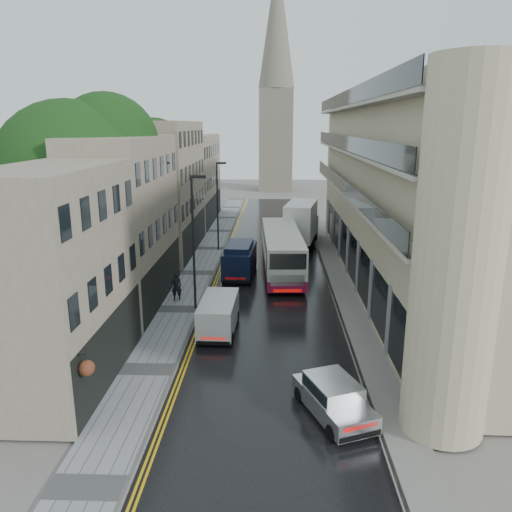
# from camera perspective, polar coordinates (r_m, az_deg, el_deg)

# --- Properties ---
(road) EXTENTS (9.00, 85.00, 0.02)m
(road) POSITION_cam_1_polar(r_m,az_deg,el_deg) (40.56, 1.58, -2.15)
(road) COLOR black
(road) RESTS_ON ground
(left_sidewalk) EXTENTS (2.70, 85.00, 0.12)m
(left_sidewalk) POSITION_cam_1_polar(r_m,az_deg,el_deg) (41.00, -6.62, -1.98)
(left_sidewalk) COLOR gray
(left_sidewalk) RESTS_ON ground
(right_sidewalk) EXTENTS (1.80, 85.00, 0.12)m
(right_sidewalk) POSITION_cam_1_polar(r_m,az_deg,el_deg) (40.86, 9.18, -2.13)
(right_sidewalk) COLOR slate
(right_sidewalk) RESTS_ON ground
(old_shop_row) EXTENTS (4.50, 56.00, 12.00)m
(old_shop_row) POSITION_cam_1_polar(r_m,az_deg,el_deg) (42.83, -11.16, 6.70)
(old_shop_row) COLOR gray
(old_shop_row) RESTS_ON ground
(modern_block) EXTENTS (8.00, 40.00, 14.00)m
(modern_block) POSITION_cam_1_polar(r_m,az_deg,el_deg) (38.91, 17.10, 7.03)
(modern_block) COLOR #C1B78F
(modern_block) RESTS_ON ground
(church_spire) EXTENTS (6.40, 6.40, 40.00)m
(church_spire) POSITION_cam_1_polar(r_m,az_deg,el_deg) (93.65, 2.35, 19.80)
(church_spire) COLOR slate
(church_spire) RESTS_ON ground
(tree_near) EXTENTS (10.56, 10.56, 13.89)m
(tree_near) POSITION_cam_1_polar(r_m,az_deg,el_deg) (34.16, -20.04, 5.69)
(tree_near) COLOR black
(tree_near) RESTS_ON ground
(tree_far) EXTENTS (9.24, 9.24, 12.46)m
(tree_far) POSITION_cam_1_polar(r_m,az_deg,el_deg) (46.36, -13.68, 7.45)
(tree_far) COLOR black
(tree_far) RESTS_ON ground
(cream_bus) EXTENTS (3.51, 12.70, 3.43)m
(cream_bus) POSITION_cam_1_polar(r_m,az_deg,el_deg) (37.39, 1.32, -0.86)
(cream_bus) COLOR beige
(cream_bus) RESTS_ON road
(white_lorry) EXTENTS (4.09, 8.88, 4.49)m
(white_lorry) POSITION_cam_1_polar(r_m,az_deg,el_deg) (48.14, 3.55, 3.32)
(white_lorry) COLOR white
(white_lorry) RESTS_ON road
(silver_hatchback) EXTENTS (3.35, 4.70, 1.62)m
(silver_hatchback) POSITION_cam_1_polar(r_m,az_deg,el_deg) (20.33, 8.72, -18.16)
(silver_hatchback) COLOR silver
(silver_hatchback) RESTS_ON road
(white_van) EXTENTS (2.09, 4.63, 2.07)m
(white_van) POSITION_cam_1_polar(r_m,az_deg,el_deg) (28.06, -6.60, -7.89)
(white_van) COLOR silver
(white_van) RESTS_ON road
(navy_van) EXTENTS (2.51, 5.64, 2.82)m
(navy_van) POSITION_cam_1_polar(r_m,az_deg,el_deg) (38.24, -3.73, -1.01)
(navy_van) COLOR black
(navy_van) RESTS_ON road
(pedestrian) EXTENTS (0.84, 0.69, 1.99)m
(pedestrian) POSITION_cam_1_polar(r_m,az_deg,el_deg) (34.58, -9.09, -3.44)
(pedestrian) COLOR black
(pedestrian) RESTS_ON left_sidewalk
(lamp_post_near) EXTENTS (1.00, 0.40, 8.66)m
(lamp_post_near) POSITION_cam_1_polar(r_m,az_deg,el_deg) (32.07, -7.17, 1.38)
(lamp_post_near) COLOR black
(lamp_post_near) RESTS_ON left_sidewalk
(lamp_post_far) EXTENTS (0.96, 0.43, 8.29)m
(lamp_post_far) POSITION_cam_1_polar(r_m,az_deg,el_deg) (47.59, -4.42, 5.61)
(lamp_post_far) COLOR black
(lamp_post_far) RESTS_ON left_sidewalk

